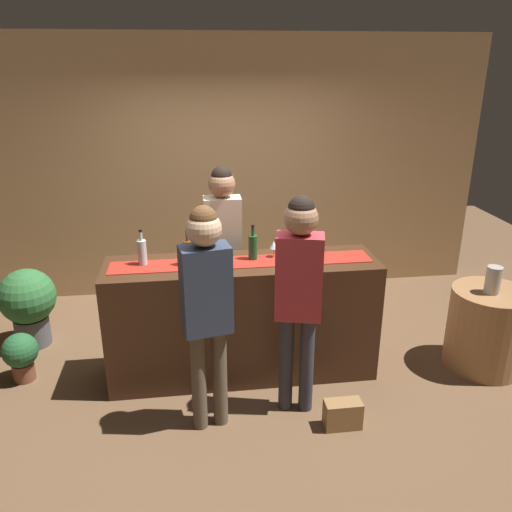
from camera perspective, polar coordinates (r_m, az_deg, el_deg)
ground_plane at (r=4.75m, az=-1.42°, el=-12.52°), size 10.00×10.00×0.00m
back_wall at (r=5.98m, az=-3.59°, el=9.56°), size 6.00×0.12×2.90m
bar_counter at (r=4.49m, az=-1.48°, el=-6.93°), size 2.27×0.60×1.05m
counter_runner_cloth at (r=4.27m, az=-1.54°, el=-0.66°), size 2.16×0.28×0.01m
wine_bottle_amber at (r=4.20m, az=-7.52°, el=0.41°), size 0.07×0.07×0.30m
wine_bottle_green at (r=4.29m, az=-0.35°, el=1.03°), size 0.07×0.07×0.30m
wine_bottle_clear at (r=4.28m, az=-12.46°, el=0.46°), size 0.07×0.07×0.30m
wine_glass_near_customer at (r=4.34m, az=1.96°, el=1.16°), size 0.07×0.07×0.14m
wine_glass_mid_counter at (r=4.14m, az=-3.19°, el=0.15°), size 0.07×0.07×0.14m
bartender at (r=4.79m, az=-3.67°, el=2.15°), size 0.34×0.24×1.74m
customer_sipping at (r=3.78m, az=4.75°, el=-3.03°), size 0.38×0.28×1.75m
customer_browsing at (r=3.61m, az=-5.51°, el=-4.50°), size 0.37×0.26×1.73m
round_side_table at (r=5.08m, az=24.09°, el=-7.36°), size 0.68×0.68×0.74m
vase_on_side_table at (r=4.84m, az=24.72°, el=-2.41°), size 0.13×0.13×0.24m
potted_plant_tall at (r=5.40m, az=-23.86°, el=-4.69°), size 0.53×0.53×0.78m
potted_plant_small at (r=4.94m, az=-24.53°, el=-9.81°), size 0.30×0.30×0.44m
handbag at (r=4.13m, az=9.55°, el=-16.84°), size 0.28×0.14×0.22m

